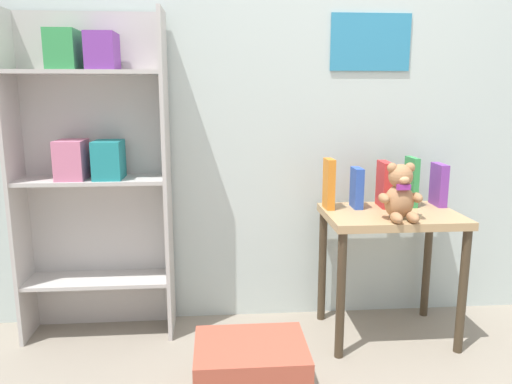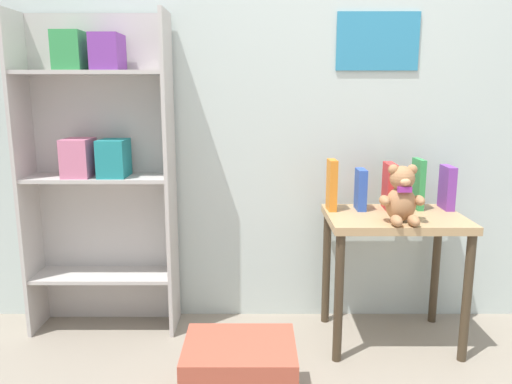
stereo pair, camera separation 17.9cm
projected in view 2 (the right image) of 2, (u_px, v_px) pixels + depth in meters
wall_back at (315, 74)px, 2.45m from camera, size 4.80×0.07×2.50m
bookshelf_side at (98, 159)px, 2.39m from camera, size 0.71×0.24×1.53m
display_table at (393, 236)px, 2.30m from camera, size 0.61×0.44×0.62m
teddy_bear at (401, 196)px, 2.13m from camera, size 0.19×0.17×0.25m
book_standing_orange at (331, 185)px, 2.35m from camera, size 0.04×0.10×0.24m
book_standing_blue at (360, 189)px, 2.36m from camera, size 0.04×0.11×0.19m
book_standing_red at (388, 186)px, 2.37m from camera, size 0.05×0.14×0.22m
book_standing_green at (417, 184)px, 2.38m from camera, size 0.03×0.12×0.24m
book_standing_purple at (446, 187)px, 2.38m from camera, size 0.04×0.14×0.21m
storage_bin at (239, 375)px, 1.87m from camera, size 0.42×0.32×0.25m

